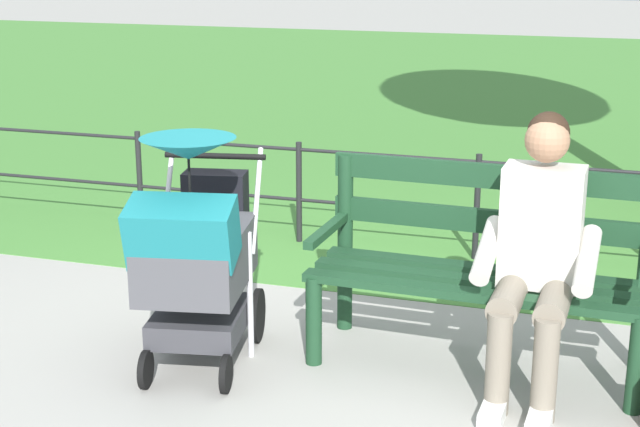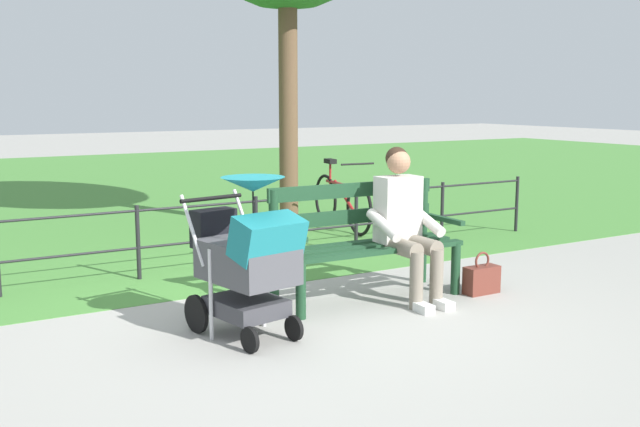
% 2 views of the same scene
% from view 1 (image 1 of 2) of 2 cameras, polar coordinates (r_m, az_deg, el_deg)
% --- Properties ---
extents(ground_plane, '(60.00, 60.00, 0.00)m').
position_cam_1_polar(ground_plane, '(4.97, -0.88, -7.90)').
color(ground_plane, '#9E9B93').
extents(grass_lawn, '(40.00, 16.00, 0.01)m').
position_cam_1_polar(grass_lawn, '(13.33, 11.42, 7.06)').
color(grass_lawn, '#478438').
rests_on(grass_lawn, ground).
extents(park_bench, '(1.62, 0.65, 0.96)m').
position_cam_1_polar(park_bench, '(4.70, 9.60, -2.69)').
color(park_bench, '#193D23').
rests_on(park_bench, ground).
extents(person_on_bench, '(0.54, 0.74, 1.28)m').
position_cam_1_polar(person_on_bench, '(4.41, 12.78, -2.04)').
color(person_on_bench, slate).
rests_on(person_on_bench, ground).
extents(stroller, '(0.65, 0.96, 1.15)m').
position_cam_1_polar(stroller, '(4.59, -7.37, -2.14)').
color(stroller, black).
rests_on(stroller, ground).
extents(park_fence, '(8.49, 0.04, 0.70)m').
position_cam_1_polar(park_fence, '(6.24, 8.32, 1.10)').
color(park_fence, black).
rests_on(park_fence, ground).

